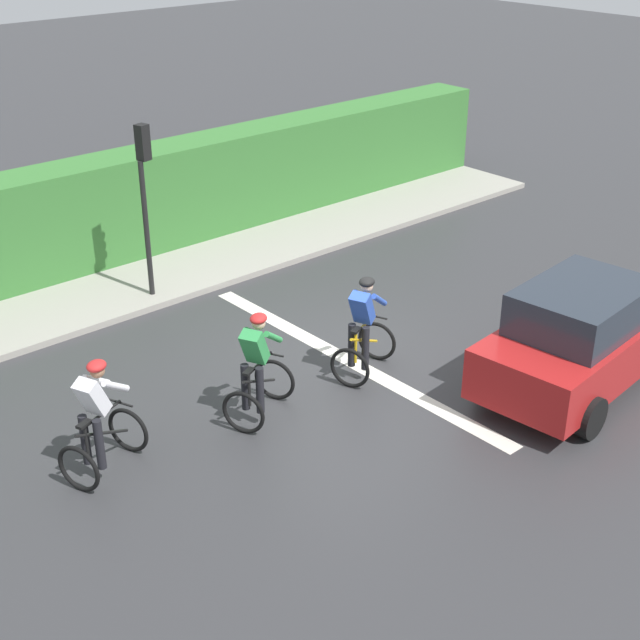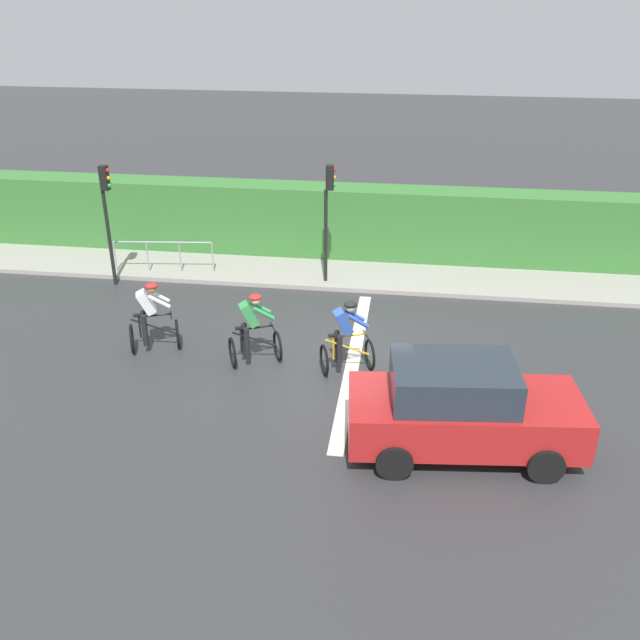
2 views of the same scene
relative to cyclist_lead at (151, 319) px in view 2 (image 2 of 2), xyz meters
name	(u,v)px [view 2 (image 2 of 2)]	position (x,y,z in m)	size (l,w,h in m)	color
ground_plane	(355,361)	(0.11, -4.62, -0.80)	(80.00, 80.00, 0.00)	#333335
sidewalk_kerb	(303,268)	(5.24, -2.62, -0.74)	(2.80, 23.33, 0.12)	#9E998E
stone_wall_low	(307,249)	(6.14, -2.62, -0.48)	(0.44, 23.33, 0.64)	gray
hedge_wall	(309,222)	(6.44, -2.62, 0.30)	(1.10, 23.33, 2.20)	#387533
road_marking_stop_line	(353,360)	(0.11, -4.58, -0.79)	(7.00, 0.30, 0.01)	silver
cyclist_lead	(151,319)	(0.00, 0.00, 0.00)	(1.03, 1.25, 1.66)	black
cyclist_second	(253,331)	(-0.29, -2.41, 0.00)	(1.08, 1.27, 1.66)	black
cyclist_mid	(346,339)	(-0.38, -4.45, 0.00)	(1.02, 1.25, 1.66)	black
car_red	(462,408)	(-2.87, -6.77, 0.08)	(2.20, 4.25, 1.76)	#B21E1E
traffic_light_near_crossing	(328,207)	(4.32, -3.47, 1.43)	(0.24, 0.31, 3.34)	black
traffic_light_far_junction	(107,207)	(3.51, 2.34, 1.43)	(0.22, 0.31, 3.34)	black
pedestrian_railing_kerbside	(163,250)	(4.34, 1.24, -0.04)	(0.36, 2.81, 1.03)	#999EA3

